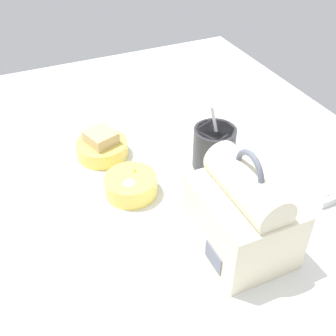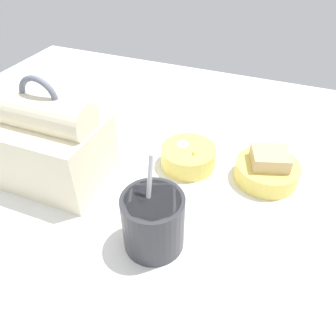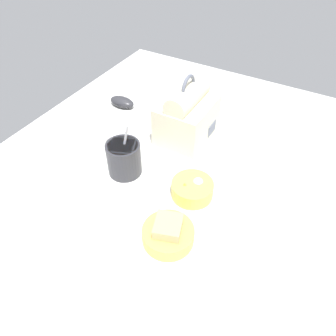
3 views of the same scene
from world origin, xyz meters
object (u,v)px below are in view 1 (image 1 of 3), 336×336
lunch_bag (243,214)px  bento_bowl_sandwich (102,147)px  keyboard (300,153)px  soup_cup (214,147)px  bento_bowl_snacks (131,184)px

lunch_bag → bento_bowl_sandwich: lunch_bag is taller
keyboard → bento_bowl_sandwich: size_ratio=2.73×
keyboard → soup_cup: 21.63cm
lunch_bag → soup_cup: size_ratio=1.31×
keyboard → bento_bowl_sandwich: (-19.98, -42.64, 1.44)cm
lunch_bag → bento_bowl_snacks: 26.31cm
lunch_bag → bento_bowl_snacks: bearing=-149.4°
bento_bowl_sandwich → lunch_bag: bearing=21.3°
keyboard → bento_bowl_sandwich: 47.11cm
lunch_bag → bento_bowl_snacks: lunch_bag is taller
keyboard → soup_cup: soup_cup is taller
lunch_bag → bento_bowl_snacks: size_ratio=1.92×
lunch_bag → bento_bowl_sandwich: 40.68cm
keyboard → lunch_bag: (17.55, -27.98, 7.04)cm
soup_cup → lunch_bag: bearing=-17.9°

